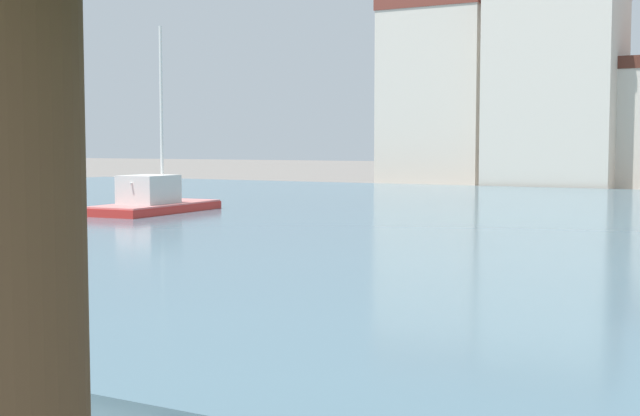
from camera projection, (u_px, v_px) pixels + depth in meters
harbor_water at (585, 228)px, 29.89m from camera, size 88.87×47.42×0.43m
sailboat_red at (162, 207)px, 34.49m from camera, size 2.71×6.93×7.77m
townhouse_corner_house at (440, 95)px, 63.13m from camera, size 7.81×6.37×13.49m
townhouse_end_terrace at (556, 89)px, 57.06m from camera, size 8.36×6.81×13.54m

